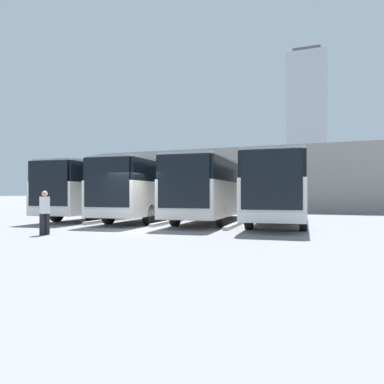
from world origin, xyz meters
TOP-DOWN VIEW (x-y plane):
  - ground_plane at (0.00, 0.00)m, footprint 600.00×600.00m
  - bus_0 at (-5.53, -5.43)m, footprint 3.62×11.76m
  - curb_divider_0 at (-3.69, -3.72)m, footprint 0.78×5.81m
  - bus_1 at (-1.85, -5.75)m, footprint 3.62×11.76m
  - curb_divider_1 at (-0.00, -4.04)m, footprint 0.78×5.81m
  - bus_2 at (1.84, -5.59)m, footprint 3.62×11.76m
  - curb_divider_2 at (3.69, -3.88)m, footprint 0.78×5.81m
  - bus_3 at (5.53, -5.93)m, footprint 3.62×11.76m
  - pedestrian at (1.87, 3.28)m, footprint 0.47×0.47m
  - station_building at (0.00, -23.53)m, footprint 30.07×14.09m
  - office_tower at (8.26, -182.17)m, footprint 18.82×18.82m

SIDE VIEW (x-z plane):
  - ground_plane at x=0.00m, z-range 0.00..0.00m
  - curb_divider_0 at x=-3.69m, z-range 0.00..0.15m
  - curb_divider_1 at x=0.00m, z-range 0.00..0.15m
  - curb_divider_2 at x=3.69m, z-range 0.00..0.15m
  - pedestrian at x=1.87m, z-range 0.06..1.72m
  - bus_0 at x=-5.53m, z-range 0.19..3.52m
  - bus_1 at x=-1.85m, z-range 0.19..3.52m
  - bus_2 at x=1.84m, z-range 0.19..3.52m
  - bus_3 at x=5.53m, z-range 0.19..3.52m
  - station_building at x=0.00m, z-range 0.03..5.76m
  - office_tower at x=8.26m, z-range -0.60..73.35m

